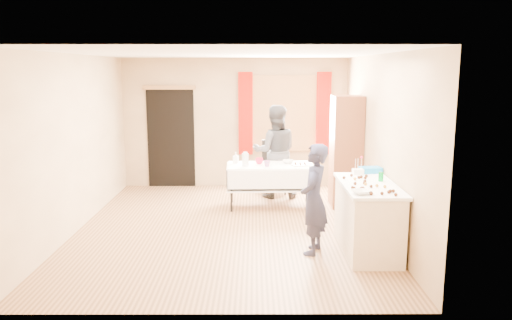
{
  "coord_description": "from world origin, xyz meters",
  "views": [
    {
      "loc": [
        0.4,
        -7.32,
        2.39
      ],
      "look_at": [
        0.42,
        0.0,
        1.04
      ],
      "focal_mm": 35.0,
      "sensor_mm": 36.0,
      "label": 1
    }
  ],
  "objects_px": {
    "chair": "(274,177)",
    "girl": "(314,199)",
    "counter": "(367,218)",
    "woman": "(275,152)",
    "party_table": "(271,182)",
    "cabinet": "(346,152)"
  },
  "relations": [
    {
      "from": "girl",
      "to": "cabinet",
      "type": "bearing_deg",
      "value": 177.81
    },
    {
      "from": "girl",
      "to": "woman",
      "type": "height_order",
      "value": "woman"
    },
    {
      "from": "counter",
      "to": "woman",
      "type": "bearing_deg",
      "value": 111.39
    },
    {
      "from": "counter",
      "to": "woman",
      "type": "relative_size",
      "value": 0.85
    },
    {
      "from": "chair",
      "to": "girl",
      "type": "xyz_separation_m",
      "value": [
        0.39,
        -3.24,
        0.42
      ]
    },
    {
      "from": "cabinet",
      "to": "girl",
      "type": "bearing_deg",
      "value": -109.68
    },
    {
      "from": "chair",
      "to": "girl",
      "type": "relative_size",
      "value": 0.7
    },
    {
      "from": "girl",
      "to": "woman",
      "type": "bearing_deg",
      "value": -154.93
    },
    {
      "from": "cabinet",
      "to": "party_table",
      "type": "distance_m",
      "value": 1.41
    },
    {
      "from": "cabinet",
      "to": "woman",
      "type": "bearing_deg",
      "value": 153.38
    },
    {
      "from": "chair",
      "to": "counter",
      "type": "bearing_deg",
      "value": -79.39
    },
    {
      "from": "counter",
      "to": "woman",
      "type": "height_order",
      "value": "woman"
    },
    {
      "from": "counter",
      "to": "chair",
      "type": "height_order",
      "value": "chair"
    },
    {
      "from": "party_table",
      "to": "woman",
      "type": "bearing_deg",
      "value": 79.39
    },
    {
      "from": "cabinet",
      "to": "chair",
      "type": "distance_m",
      "value": 1.67
    },
    {
      "from": "party_table",
      "to": "chair",
      "type": "distance_m",
      "value": 1.02
    },
    {
      "from": "cabinet",
      "to": "girl",
      "type": "relative_size",
      "value": 1.34
    },
    {
      "from": "chair",
      "to": "party_table",
      "type": "bearing_deg",
      "value": -104.46
    },
    {
      "from": "woman",
      "to": "chair",
      "type": "bearing_deg",
      "value": -90.24
    },
    {
      "from": "counter",
      "to": "girl",
      "type": "height_order",
      "value": "girl"
    },
    {
      "from": "counter",
      "to": "girl",
      "type": "relative_size",
      "value": 1.01
    },
    {
      "from": "party_table",
      "to": "chair",
      "type": "relative_size",
      "value": 1.51
    }
  ]
}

